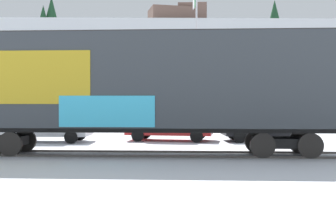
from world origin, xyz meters
name	(u,v)px	position (x,y,z in m)	size (l,w,h in m)	color
ground_plane	(124,155)	(0.00, 0.00, 0.00)	(260.00, 260.00, 0.00)	silver
track	(152,154)	(1.09, -0.04, 0.04)	(59.96, 5.92, 0.08)	#4C4742
freight_car	(137,83)	(0.51, 0.00, 2.74)	(16.19, 4.04, 4.78)	#33383D
flagpole	(196,41)	(3.70, 10.76, 5.91)	(0.20, 1.70, 9.22)	silver
hillside	(152,74)	(0.02, 55.50, 6.66)	(145.53, 30.27, 18.01)	silver
parked_car_silver	(46,125)	(-4.36, 5.17, 0.86)	(4.46, 2.13, 1.73)	#B7BABF
parked_car_red	(168,124)	(1.83, 5.73, 0.85)	(4.65, 2.55, 1.67)	#B21E1E
parked_car_black	(263,126)	(6.70, 5.32, 0.79)	(4.28, 1.99, 1.55)	black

